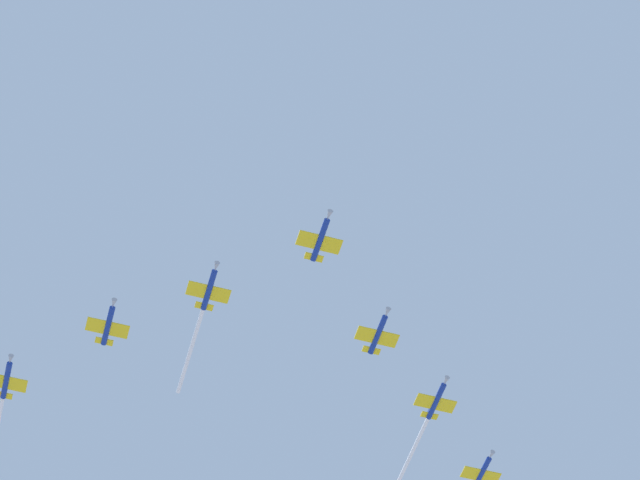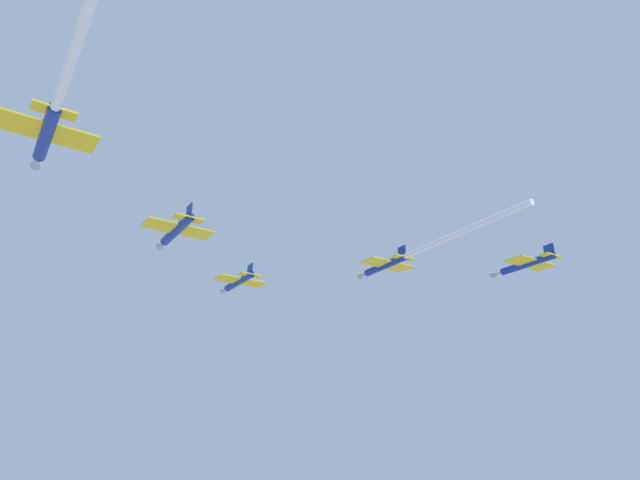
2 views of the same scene
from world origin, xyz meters
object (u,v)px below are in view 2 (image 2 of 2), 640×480
object	(u,v)px
jet_starboard_inner	(412,253)
jet_port_outer	(61,90)
jet_starboard_outer	(526,264)
jet_port_inner	(176,230)
jet_lead	(238,282)

from	to	relation	value
jet_starboard_inner	jet_port_outer	distance (m)	56.58
jet_starboard_inner	jet_starboard_outer	world-z (taller)	jet_starboard_inner
jet_starboard_inner	jet_starboard_outer	distance (m)	19.66
jet_port_inner	jet_port_outer	world-z (taller)	jet_port_outer
jet_lead	jet_starboard_inner	xyz separation A→B (m)	(31.31, 5.09, 0.99)
jet_starboard_inner	jet_port_outer	bearing A→B (deg)	-163.81
jet_lead	jet_port_inner	size ratio (longest dim) A/B	1.00
jet_lead	jet_starboard_outer	xyz separation A→B (m)	(46.02, 18.11, 0.43)
jet_starboard_inner	jet_lead	bearing A→B (deg)	124.81
jet_lead	jet_port_outer	bearing A→B (deg)	-130.89
jet_starboard_inner	jet_port_outer	xyz separation A→B (m)	(-9.23, -55.80, -1.43)
jet_starboard_outer	jet_port_outer	bearing A→B (deg)	-173.60
jet_port_inner	jet_starboard_outer	bearing A→B (deg)	-15.09
jet_port_inner	jet_starboard_outer	size ratio (longest dim) A/B	1.00
jet_port_inner	jet_starboard_inner	world-z (taller)	jet_starboard_inner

